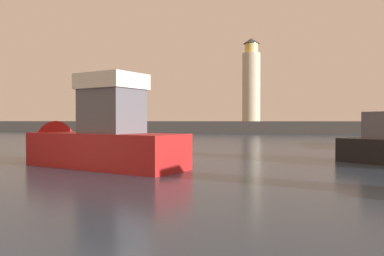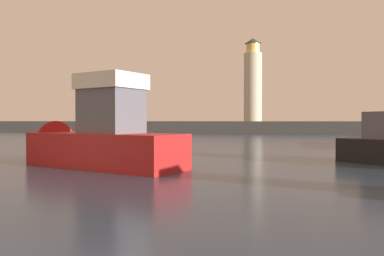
# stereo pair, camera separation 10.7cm
# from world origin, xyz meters

# --- Properties ---
(ground_plane) EXTENTS (220.00, 220.00, 0.00)m
(ground_plane) POSITION_xyz_m (0.00, 28.58, 0.00)
(ground_plane) COLOR #2D3D51
(breakwater) EXTENTS (98.20, 4.59, 1.79)m
(breakwater) POSITION_xyz_m (0.00, 57.16, 0.90)
(breakwater) COLOR #423F3D
(breakwater) RESTS_ON ground_plane
(lighthouse) EXTENTS (2.75, 2.75, 12.77)m
(lighthouse) POSITION_xyz_m (-1.92, 57.16, 7.84)
(lighthouse) COLOR beige
(lighthouse) RESTS_ON breakwater
(motorboat_4) EXTENTS (8.81, 4.76, 4.07)m
(motorboat_4) POSITION_xyz_m (-4.46, 12.52, 1.13)
(motorboat_4) COLOR #B21E1E
(motorboat_4) RESTS_ON ground_plane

